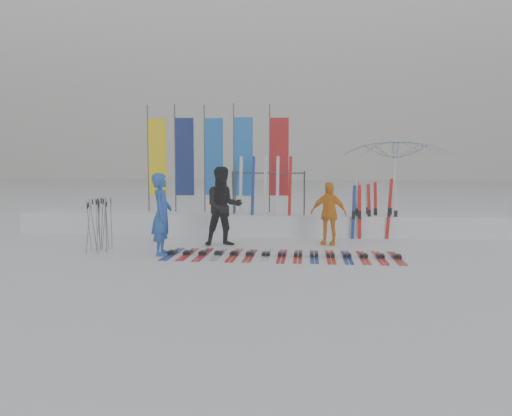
# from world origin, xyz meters

# --- Properties ---
(ground) EXTENTS (120.00, 120.00, 0.00)m
(ground) POSITION_xyz_m (0.00, 0.00, 0.00)
(ground) COLOR white
(ground) RESTS_ON ground
(snow_bank) EXTENTS (14.00, 1.60, 0.60)m
(snow_bank) POSITION_xyz_m (0.00, 4.60, 0.30)
(snow_bank) COLOR white
(snow_bank) RESTS_ON ground
(person_blue) EXTENTS (0.49, 0.70, 1.82)m
(person_blue) POSITION_xyz_m (-1.82, 0.79, 0.91)
(person_blue) COLOR #1F4EB5
(person_blue) RESTS_ON ground
(person_black) EXTENTS (1.15, 1.02, 1.97)m
(person_black) POSITION_xyz_m (-0.68, 2.20, 0.98)
(person_black) COLOR black
(person_black) RESTS_ON ground
(person_yellow) EXTENTS (1.00, 0.65, 1.58)m
(person_yellow) POSITION_xyz_m (1.92, 2.62, 0.79)
(person_yellow) COLOR orange
(person_yellow) RESTS_ON ground
(tent_canopy) EXTENTS (3.15, 3.21, 2.86)m
(tent_canopy) POSITION_xyz_m (3.97, 5.12, 1.43)
(tent_canopy) COLOR white
(tent_canopy) RESTS_ON ground
(ski_row) EXTENTS (5.10, 1.68, 0.07)m
(ski_row) POSITION_xyz_m (0.85, 0.87, 0.04)
(ski_row) COLOR navy
(ski_row) RESTS_ON ground
(pole_cluster) EXTENTS (0.58, 0.84, 1.26)m
(pole_cluster) POSITION_xyz_m (-3.43, 1.16, 0.60)
(pole_cluster) COLOR #595B60
(pole_cluster) RESTS_ON ground
(feather_flags) EXTENTS (4.26, 0.27, 3.20)m
(feather_flags) POSITION_xyz_m (-1.38, 4.77, 2.24)
(feather_flags) COLOR #383A3F
(feather_flags) RESTS_ON ground
(ski_rack) EXTENTS (2.04, 0.80, 1.23)m
(ski_rack) POSITION_xyz_m (0.31, 4.20, 1.38)
(ski_rack) COLOR #383A3F
(ski_rack) RESTS_ON ground
(upright_skis) EXTENTS (1.23, 1.09, 1.64)m
(upright_skis) POSITION_xyz_m (3.14, 4.10, 0.77)
(upright_skis) COLOR navy
(upright_skis) RESTS_ON ground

